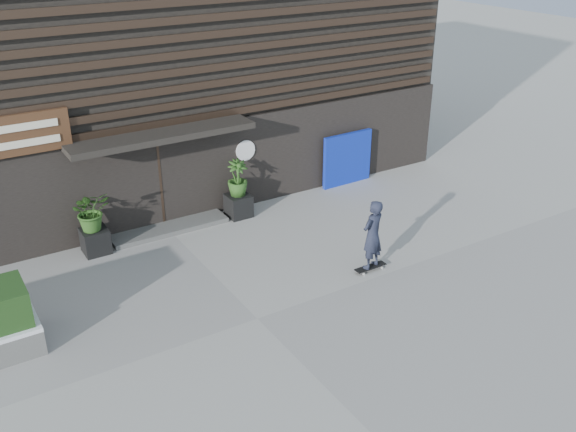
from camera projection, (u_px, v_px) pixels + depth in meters
ground at (257, 319)px, 12.61m from camera, size 80.00×80.00×0.00m
entrance_step at (169, 228)px, 16.11m from camera, size 3.00×0.80×0.12m
planter_pot_left at (95, 241)px, 14.96m from camera, size 0.60×0.60×0.60m
bamboo_left at (91, 211)px, 14.62m from camera, size 0.86×0.75×0.96m
planter_pot_right at (238, 205)px, 16.76m from camera, size 0.60×0.60×0.60m
bamboo_right at (237, 178)px, 16.42m from camera, size 0.54×0.54×0.96m
blue_tarp at (347, 159)px, 18.57m from camera, size 1.66×0.17×1.55m
building at (88, 37)px, 18.53m from camera, size 18.00×11.00×8.00m
skateboarder at (372, 235)px, 13.93m from camera, size 0.78×0.53×1.71m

